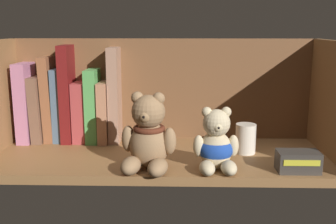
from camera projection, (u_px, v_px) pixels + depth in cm
name	position (u px, v px, depth cm)	size (l,w,h in cm)	color
shelf_board	(161.00, 158.00, 95.29)	(76.63, 29.02, 2.00)	olive
shelf_back_panel	(163.00, 93.00, 107.30)	(79.03, 1.20, 28.34)	brown
shelf_side_panel_right	(334.00, 104.00, 91.47)	(1.60, 31.42, 28.34)	olive
book_0	(28.00, 101.00, 105.86)	(3.21, 12.34, 20.35)	#AD6B8B
book_1	(41.00, 108.00, 106.14)	(2.57, 11.50, 16.92)	brown
book_2	(50.00, 99.00, 105.54)	(2.43, 9.21, 21.91)	brown
book_3	(60.00, 104.00, 105.80)	(2.10, 9.24, 18.83)	slate
book_4	(69.00, 93.00, 105.10)	(2.64, 11.03, 24.83)	maroon
book_5	(82.00, 111.00, 106.00)	(3.25, 10.19, 15.42)	#AB3E3E
book_6	(94.00, 105.00, 105.56)	(2.96, 11.42, 18.77)	#52A150
book_7	(105.00, 111.00, 105.81)	(2.39, 12.35, 15.62)	#B27756
book_8	(115.00, 94.00, 104.83)	(2.62, 10.37, 24.27)	#A67B62
teddy_bear_larger	(148.00, 137.00, 84.32)	(12.07, 12.55, 16.27)	#93704C
teddy_bear_smaller	(216.00, 145.00, 84.29)	(9.70, 10.16, 13.27)	beige
pillar_candle	(246.00, 139.00, 95.55)	(4.77, 4.77, 7.00)	silver
small_product_box	(298.00, 161.00, 83.63)	(8.56, 5.21, 4.29)	#38332D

